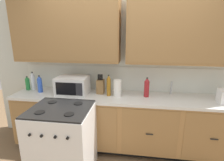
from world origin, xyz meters
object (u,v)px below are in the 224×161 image
microwave (73,85)px  bottle_amber (109,86)px  bottle_red (147,87)px  bottle_green (28,83)px  bottle_blue (40,84)px  stove_range (63,141)px  knife_block (100,86)px  bottle_clear (33,81)px  paper_towel_roll (117,88)px

microwave → bottle_amber: bottle_amber is taller
bottle_red → bottle_green: bearing=178.3°
bottle_blue → microwave: bearing=-1.3°
bottle_amber → stove_range: bearing=-129.2°
microwave → bottle_red: 1.14m
bottle_amber → bottle_blue: (-1.13, 0.00, -0.02)m
stove_range → bottle_green: bottle_green is taller
bottle_red → bottle_amber: 0.57m
microwave → bottle_blue: size_ratio=1.72×
knife_block → bottle_green: bearing=-180.0°
bottle_red → bottle_clear: (-1.88, 0.08, 0.00)m
microwave → paper_towel_roll: size_ratio=1.85×
bottle_green → bottle_clear: 0.10m
paper_towel_roll → bottle_green: size_ratio=1.10×
stove_range → bottle_amber: bottle_amber is taller
bottle_clear → bottle_amber: bearing=-4.9°
stove_range → bottle_clear: 1.24m
microwave → knife_block: knife_block is taller
knife_block → bottle_red: bearing=-4.9°
knife_block → bottle_clear: size_ratio=1.01×
paper_towel_roll → bottle_clear: bottle_clear is taller
microwave → bottle_blue: bearing=178.7°
bottle_clear → bottle_blue: 0.21m
knife_block → paper_towel_roll: (0.28, -0.11, 0.01)m
knife_block → bottle_green: size_ratio=1.31×
microwave → knife_block: size_ratio=1.55×
bottle_clear → bottle_blue: bottle_clear is taller
stove_range → paper_towel_roll: 1.05m
bottle_amber → knife_block: bearing=147.7°
bottle_blue → stove_range: bearing=-45.6°
bottle_red → knife_block: bearing=175.1°
knife_block → bottle_red: 0.72m
microwave → bottle_blue: 0.56m
bottle_clear → bottle_blue: bearing=-30.8°
bottle_clear → bottle_blue: size_ratio=1.11×
stove_range → knife_block: size_ratio=3.06×
stove_range → bottle_blue: 1.05m
bottle_red → microwave: bearing=-178.0°
bottle_blue → bottle_red: bearing=0.9°
bottle_amber → bottle_clear: size_ratio=1.07×
microwave → bottle_clear: bottle_clear is taller
stove_range → bottle_clear: bottle_clear is taller
paper_towel_roll → bottle_green: 1.54m
paper_towel_roll → bottle_amber: size_ratio=0.79×
knife_block → paper_towel_roll: knife_block is taller
knife_block → bottle_red: size_ratio=1.04×
microwave → bottle_blue: microwave is taller
stove_range → bottle_clear: bearing=137.2°
bottle_amber → bottle_clear: 1.32m
stove_range → paper_towel_roll: bearing=43.3°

